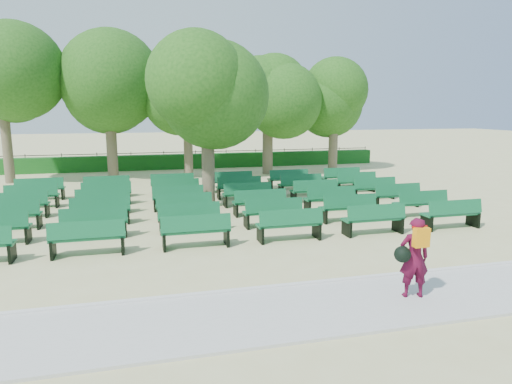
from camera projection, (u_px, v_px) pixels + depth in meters
ground at (220, 220)px, 15.43m from camera, size 120.00×120.00×0.00m
paving at (290, 312)px, 8.38m from camera, size 30.00×2.20×0.06m
curb at (273, 288)px, 9.47m from camera, size 30.00×0.12×0.10m
hedge at (181, 161)px, 28.68m from camera, size 26.00×0.70×0.90m
fence at (180, 168)px, 29.14m from camera, size 26.00×0.10×1.02m
tree_line at (188, 178)px, 24.95m from camera, size 21.80×6.80×7.04m
bench_array at (217, 210)px, 16.61m from camera, size 1.88×0.63×1.18m
tree_among at (207, 90)px, 16.74m from camera, size 4.51×4.51×6.44m
person at (414, 256)px, 8.86m from camera, size 0.78×0.50×1.60m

